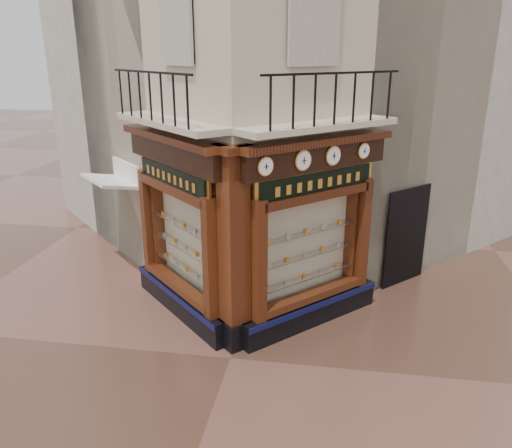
% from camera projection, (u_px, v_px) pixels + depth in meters
% --- Properties ---
extents(ground, '(80.00, 80.00, 0.00)m').
position_uv_depth(ground, '(230.00, 358.00, 9.45)').
color(ground, '#4D3024').
rests_on(ground, ground).
extents(main_building, '(11.31, 11.31, 12.00)m').
position_uv_depth(main_building, '(274.00, 33.00, 13.26)').
color(main_building, beige).
rests_on(main_building, ground).
extents(neighbour_left, '(11.31, 11.31, 11.00)m').
position_uv_depth(neighbour_left, '(207.00, 53.00, 16.10)').
color(neighbour_left, beige).
rests_on(neighbour_left, ground).
extents(neighbour_right, '(11.31, 11.31, 11.00)m').
position_uv_depth(neighbour_right, '(363.00, 52.00, 15.37)').
color(neighbour_right, beige).
rests_on(neighbour_right, ground).
extents(shopfront_left, '(2.86, 2.86, 3.98)m').
position_uv_depth(shopfront_left, '(179.00, 229.00, 10.48)').
color(shopfront_left, black).
rests_on(shopfront_left, ground).
extents(shopfront_right, '(2.86, 2.86, 3.98)m').
position_uv_depth(shopfront_right, '(313.00, 236.00, 10.07)').
color(shopfront_right, black).
rests_on(shopfront_right, ground).
extents(corner_pilaster, '(0.85, 0.85, 3.98)m').
position_uv_depth(corner_pilaster, '(234.00, 253.00, 9.29)').
color(corner_pilaster, black).
rests_on(corner_pilaster, ground).
extents(balcony, '(5.94, 2.97, 1.03)m').
position_uv_depth(balcony, '(243.00, 123.00, 9.47)').
color(balcony, beige).
rests_on(balcony, ground).
extents(clock_a, '(0.28, 0.28, 0.34)m').
position_uv_depth(clock_a, '(265.00, 166.00, 8.64)').
color(clock_a, '#B78F3D').
rests_on(clock_a, ground).
extents(clock_b, '(0.31, 0.31, 0.39)m').
position_uv_depth(clock_b, '(303.00, 160.00, 9.12)').
color(clock_b, '#B78F3D').
rests_on(clock_b, ground).
extents(clock_c, '(0.31, 0.31, 0.39)m').
position_uv_depth(clock_c, '(333.00, 156.00, 9.54)').
color(clock_c, '#B78F3D').
rests_on(clock_c, ground).
extents(clock_d, '(0.27, 0.27, 0.33)m').
position_uv_depth(clock_d, '(363.00, 151.00, 10.02)').
color(clock_d, '#B78F3D').
rests_on(clock_d, ground).
extents(awning, '(1.82, 1.82, 0.26)m').
position_uv_depth(awning, '(118.00, 268.00, 13.40)').
color(awning, white).
rests_on(awning, ground).
extents(signboard_left, '(2.09, 2.09, 0.56)m').
position_uv_depth(signboard_left, '(172.00, 177.00, 10.08)').
color(signboard_left, gold).
rests_on(signboard_left, ground).
extents(signboard_right, '(2.18, 2.18, 0.58)m').
position_uv_depth(signboard_right, '(318.00, 183.00, 9.65)').
color(signboard_right, gold).
rests_on(signboard_right, ground).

